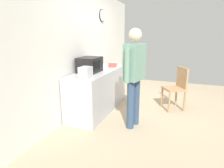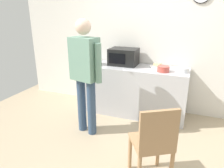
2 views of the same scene
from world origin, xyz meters
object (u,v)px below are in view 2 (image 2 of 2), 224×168
(salad_bowl, at_px, (163,69))
(cereal_bowl, at_px, (183,70))
(wooden_chair, at_px, (154,142))
(spoon_utensil, at_px, (173,68))
(toaster, at_px, (93,59))
(microwave, at_px, (124,57))
(fork_utensil, at_px, (127,71))
(sandwich_plate, at_px, (157,66))
(person_standing, at_px, (85,70))

(salad_bowl, distance_m, cereal_bowl, 0.31)
(salad_bowl, xyz_separation_m, wooden_chair, (0.14, -1.46, -0.41))
(wooden_chair, bearing_deg, spoon_utensil, 90.01)
(cereal_bowl, bearing_deg, toaster, -177.82)
(cereal_bowl, bearing_deg, microwave, 173.21)
(salad_bowl, relative_size, fork_utensil, 1.16)
(salad_bowl, distance_m, spoon_utensil, 0.29)
(sandwich_plate, height_order, wooden_chair, sandwich_plate)
(fork_utensil, height_order, person_standing, person_standing)
(toaster, xyz_separation_m, wooden_chair, (1.41, -1.49, -0.46))
(microwave, relative_size, salad_bowl, 2.54)
(cereal_bowl, bearing_deg, wooden_chair, -95.99)
(microwave, relative_size, spoon_utensil, 2.94)
(spoon_utensil, height_order, wooden_chair, wooden_chair)
(toaster, height_order, person_standing, person_standing)
(microwave, bearing_deg, person_standing, -105.12)
(microwave, xyz_separation_m, person_standing, (-0.27, -0.99, -0.02))
(salad_bowl, distance_m, fork_utensil, 0.59)
(person_standing, bearing_deg, wooden_chair, -30.93)
(spoon_utensil, xyz_separation_m, person_standing, (-1.15, -1.03, 0.12))
(salad_bowl, relative_size, spoon_utensil, 1.16)
(sandwich_plate, bearing_deg, person_standing, -129.88)
(sandwich_plate, xyz_separation_m, salad_bowl, (0.14, -0.27, 0.03))
(cereal_bowl, bearing_deg, salad_bowl, -163.73)
(person_standing, bearing_deg, toaster, 107.72)
(toaster, bearing_deg, wooden_chair, -46.64)
(toaster, distance_m, spoon_utensil, 1.43)
(cereal_bowl, bearing_deg, spoon_utensil, 134.60)
(cereal_bowl, xyz_separation_m, person_standing, (-1.32, -0.86, 0.09))
(salad_bowl, distance_m, toaster, 1.27)
(fork_utensil, xyz_separation_m, person_standing, (-0.45, -0.61, 0.12))
(salad_bowl, bearing_deg, microwave, 164.11)
(cereal_bowl, xyz_separation_m, spoon_utensil, (-0.16, 0.17, -0.03))
(sandwich_plate, xyz_separation_m, spoon_utensil, (0.28, -0.02, -0.01))
(toaster, height_order, fork_utensil, toaster)
(fork_utensil, distance_m, spoon_utensil, 0.82)
(microwave, height_order, sandwich_plate, microwave)
(wooden_chair, bearing_deg, sandwich_plate, 99.11)
(cereal_bowl, height_order, toaster, toaster)
(fork_utensil, height_order, spoon_utensil, same)
(sandwich_plate, xyz_separation_m, toaster, (-1.13, -0.25, 0.08))
(sandwich_plate, distance_m, fork_utensil, 0.61)
(spoon_utensil, xyz_separation_m, wooden_chair, (0.00, -1.72, -0.37))
(microwave, height_order, cereal_bowl, microwave)
(person_standing, bearing_deg, sandwich_plate, 50.12)
(salad_bowl, relative_size, toaster, 0.89)
(fork_utensil, bearing_deg, sandwich_plate, 45.50)
(toaster, bearing_deg, salad_bowl, -1.27)
(toaster, relative_size, spoon_utensil, 1.29)
(microwave, distance_m, person_standing, 1.02)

